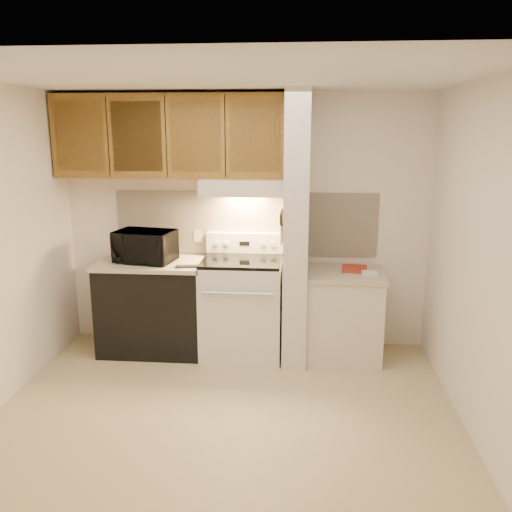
# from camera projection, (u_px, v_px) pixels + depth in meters

# --- Properties ---
(floor) EXTENTS (3.60, 3.60, 0.00)m
(floor) POSITION_uv_depth(u_px,v_px,m) (226.00, 412.00, 4.23)
(floor) COLOR #C8B888
(floor) RESTS_ON ground
(ceiling) EXTENTS (3.60, 3.60, 0.00)m
(ceiling) POSITION_uv_depth(u_px,v_px,m) (221.00, 77.00, 3.65)
(ceiling) COLOR white
(ceiling) RESTS_ON wall_back
(wall_back) EXTENTS (3.60, 2.50, 0.02)m
(wall_back) POSITION_uv_depth(u_px,v_px,m) (245.00, 222.00, 5.40)
(wall_back) COLOR white
(wall_back) RESTS_ON floor
(wall_right) EXTENTS (0.02, 3.00, 2.50)m
(wall_right) POSITION_uv_depth(u_px,v_px,m) (478.00, 262.00, 3.79)
(wall_right) COLOR white
(wall_right) RESTS_ON floor
(backsplash) EXTENTS (2.60, 0.02, 0.63)m
(backsplash) POSITION_uv_depth(u_px,v_px,m) (245.00, 223.00, 5.39)
(backsplash) COLOR white
(backsplash) RESTS_ON wall_back
(range_body) EXTENTS (0.76, 0.65, 0.92)m
(range_body) POSITION_uv_depth(u_px,v_px,m) (242.00, 308.00, 5.24)
(range_body) COLOR silver
(range_body) RESTS_ON floor
(oven_window) EXTENTS (0.50, 0.01, 0.30)m
(oven_window) POSITION_uv_depth(u_px,v_px,m) (238.00, 315.00, 4.93)
(oven_window) COLOR black
(oven_window) RESTS_ON range_body
(oven_handle) EXTENTS (0.65, 0.02, 0.02)m
(oven_handle) POSITION_uv_depth(u_px,v_px,m) (237.00, 294.00, 4.84)
(oven_handle) COLOR silver
(oven_handle) RESTS_ON range_body
(cooktop) EXTENTS (0.74, 0.64, 0.03)m
(cooktop) POSITION_uv_depth(u_px,v_px,m) (242.00, 261.00, 5.13)
(cooktop) COLOR black
(cooktop) RESTS_ON range_body
(range_backguard) EXTENTS (0.76, 0.08, 0.20)m
(range_backguard) POSITION_uv_depth(u_px,v_px,m) (245.00, 243.00, 5.38)
(range_backguard) COLOR silver
(range_backguard) RESTS_ON range_body
(range_display) EXTENTS (0.10, 0.01, 0.04)m
(range_display) POSITION_uv_depth(u_px,v_px,m) (244.00, 244.00, 5.34)
(range_display) COLOR black
(range_display) RESTS_ON range_backguard
(range_knob_left_outer) EXTENTS (0.05, 0.02, 0.05)m
(range_knob_left_outer) POSITION_uv_depth(u_px,v_px,m) (216.00, 243.00, 5.36)
(range_knob_left_outer) COLOR silver
(range_knob_left_outer) RESTS_ON range_backguard
(range_knob_left_inner) EXTENTS (0.05, 0.02, 0.05)m
(range_knob_left_inner) POSITION_uv_depth(u_px,v_px,m) (226.00, 243.00, 5.36)
(range_knob_left_inner) COLOR silver
(range_knob_left_inner) RESTS_ON range_backguard
(range_knob_right_inner) EXTENTS (0.05, 0.02, 0.05)m
(range_knob_right_inner) POSITION_uv_depth(u_px,v_px,m) (263.00, 244.00, 5.33)
(range_knob_right_inner) COLOR silver
(range_knob_right_inner) RESTS_ON range_backguard
(range_knob_right_outer) EXTENTS (0.05, 0.02, 0.05)m
(range_knob_right_outer) POSITION_uv_depth(u_px,v_px,m) (273.00, 244.00, 5.32)
(range_knob_right_outer) COLOR silver
(range_knob_right_outer) RESTS_ON range_backguard
(dishwasher_front) EXTENTS (1.00, 0.63, 0.87)m
(dishwasher_front) POSITION_uv_depth(u_px,v_px,m) (154.00, 308.00, 5.33)
(dishwasher_front) COLOR black
(dishwasher_front) RESTS_ON floor
(left_countertop) EXTENTS (1.04, 0.67, 0.04)m
(left_countertop) POSITION_uv_depth(u_px,v_px,m) (151.00, 263.00, 5.23)
(left_countertop) COLOR #C3B799
(left_countertop) RESTS_ON dishwasher_front
(spoon_rest) EXTENTS (0.24, 0.11, 0.02)m
(spoon_rest) POSITION_uv_depth(u_px,v_px,m) (188.00, 266.00, 4.99)
(spoon_rest) COLOR black
(spoon_rest) RESTS_ON left_countertop
(teal_jar) EXTENTS (0.12, 0.12, 0.11)m
(teal_jar) POSITION_uv_depth(u_px,v_px,m) (162.00, 251.00, 5.42)
(teal_jar) COLOR #20615D
(teal_jar) RESTS_ON left_countertop
(outlet) EXTENTS (0.08, 0.01, 0.12)m
(outlet) POSITION_uv_depth(u_px,v_px,m) (198.00, 236.00, 5.45)
(outlet) COLOR beige
(outlet) RESTS_ON backsplash
(microwave) EXTENTS (0.60, 0.46, 0.30)m
(microwave) POSITION_uv_depth(u_px,v_px,m) (145.00, 246.00, 5.17)
(microwave) COLOR black
(microwave) RESTS_ON left_countertop
(partition_pillar) EXTENTS (0.22, 0.70, 2.50)m
(partition_pillar) POSITION_uv_depth(u_px,v_px,m) (296.00, 229.00, 5.01)
(partition_pillar) COLOR beige
(partition_pillar) RESTS_ON floor
(pillar_trim) EXTENTS (0.01, 0.70, 0.04)m
(pillar_trim) POSITION_uv_depth(u_px,v_px,m) (284.00, 223.00, 5.01)
(pillar_trim) COLOR brown
(pillar_trim) RESTS_ON partition_pillar
(knife_strip) EXTENTS (0.02, 0.42, 0.04)m
(knife_strip) POSITION_uv_depth(u_px,v_px,m) (283.00, 222.00, 4.96)
(knife_strip) COLOR black
(knife_strip) RESTS_ON partition_pillar
(knife_blade_a) EXTENTS (0.01, 0.03, 0.16)m
(knife_blade_a) POSITION_uv_depth(u_px,v_px,m) (281.00, 237.00, 4.82)
(knife_blade_a) COLOR silver
(knife_blade_a) RESTS_ON knife_strip
(knife_handle_a) EXTENTS (0.02, 0.02, 0.10)m
(knife_handle_a) POSITION_uv_depth(u_px,v_px,m) (281.00, 220.00, 4.80)
(knife_handle_a) COLOR black
(knife_handle_a) RESTS_ON knife_strip
(knife_blade_b) EXTENTS (0.01, 0.04, 0.18)m
(knife_blade_b) POSITION_uv_depth(u_px,v_px,m) (281.00, 236.00, 4.89)
(knife_blade_b) COLOR silver
(knife_blade_b) RESTS_ON knife_strip
(knife_handle_b) EXTENTS (0.02, 0.02, 0.10)m
(knife_handle_b) POSITION_uv_depth(u_px,v_px,m) (281.00, 218.00, 4.87)
(knife_handle_b) COLOR black
(knife_handle_b) RESTS_ON knife_strip
(knife_blade_c) EXTENTS (0.01, 0.04, 0.20)m
(knife_blade_c) POSITION_uv_depth(u_px,v_px,m) (281.00, 235.00, 4.99)
(knife_blade_c) COLOR silver
(knife_blade_c) RESTS_ON knife_strip
(knife_handle_c) EXTENTS (0.02, 0.02, 0.10)m
(knife_handle_c) POSITION_uv_depth(u_px,v_px,m) (282.00, 217.00, 4.95)
(knife_handle_c) COLOR black
(knife_handle_c) RESTS_ON knife_strip
(knife_blade_d) EXTENTS (0.01, 0.04, 0.16)m
(knife_blade_d) POSITION_uv_depth(u_px,v_px,m) (282.00, 231.00, 5.07)
(knife_blade_d) COLOR silver
(knife_blade_d) RESTS_ON knife_strip
(knife_handle_d) EXTENTS (0.02, 0.02, 0.10)m
(knife_handle_d) POSITION_uv_depth(u_px,v_px,m) (282.00, 215.00, 5.03)
(knife_handle_d) COLOR black
(knife_handle_d) RESTS_ON knife_strip
(knife_blade_e) EXTENTS (0.01, 0.04, 0.18)m
(knife_blade_e) POSITION_uv_depth(u_px,v_px,m) (282.00, 231.00, 5.13)
(knife_blade_e) COLOR silver
(knife_blade_e) RESTS_ON knife_strip
(knife_handle_e) EXTENTS (0.02, 0.02, 0.10)m
(knife_handle_e) POSITION_uv_depth(u_px,v_px,m) (282.00, 214.00, 5.12)
(knife_handle_e) COLOR black
(knife_handle_e) RESTS_ON knife_strip
(oven_mitt) EXTENTS (0.03, 0.11, 0.26)m
(oven_mitt) POSITION_uv_depth(u_px,v_px,m) (283.00, 229.00, 5.20)
(oven_mitt) COLOR gray
(oven_mitt) RESTS_ON partition_pillar
(right_cab_base) EXTENTS (0.70, 0.60, 0.81)m
(right_cab_base) POSITION_uv_depth(u_px,v_px,m) (343.00, 317.00, 5.17)
(right_cab_base) COLOR beige
(right_cab_base) RESTS_ON floor
(right_countertop) EXTENTS (0.74, 0.64, 0.04)m
(right_countertop) POSITION_uv_depth(u_px,v_px,m) (344.00, 274.00, 5.07)
(right_countertop) COLOR #C3B799
(right_countertop) RESTS_ON right_cab_base
(red_folder) EXTENTS (0.27, 0.34, 0.01)m
(red_folder) POSITION_uv_depth(u_px,v_px,m) (354.00, 269.00, 5.16)
(red_folder) COLOR #B53522
(red_folder) RESTS_ON right_countertop
(white_box) EXTENTS (0.14, 0.09, 0.04)m
(white_box) POSITION_uv_depth(u_px,v_px,m) (370.00, 273.00, 4.95)
(white_box) COLOR white
(white_box) RESTS_ON right_countertop
(range_hood) EXTENTS (0.78, 0.44, 0.15)m
(range_hood) POSITION_uv_depth(u_px,v_px,m) (243.00, 186.00, 5.10)
(range_hood) COLOR beige
(range_hood) RESTS_ON upper_cabinets
(hood_lip) EXTENTS (0.78, 0.04, 0.06)m
(hood_lip) POSITION_uv_depth(u_px,v_px,m) (240.00, 194.00, 4.90)
(hood_lip) COLOR beige
(hood_lip) RESTS_ON range_hood
(upper_cabinets) EXTENTS (2.18, 0.33, 0.77)m
(upper_cabinets) POSITION_uv_depth(u_px,v_px,m) (170.00, 136.00, 5.09)
(upper_cabinets) COLOR brown
(upper_cabinets) RESTS_ON wall_back
(cab_door_a) EXTENTS (0.46, 0.01, 0.63)m
(cab_door_a) POSITION_uv_depth(u_px,v_px,m) (79.00, 136.00, 5.00)
(cab_door_a) COLOR brown
(cab_door_a) RESTS_ON upper_cabinets
(cab_gap_a) EXTENTS (0.01, 0.01, 0.73)m
(cab_gap_a) POSITION_uv_depth(u_px,v_px,m) (108.00, 137.00, 4.98)
(cab_gap_a) COLOR black
(cab_gap_a) RESTS_ON upper_cabinets
(cab_door_b) EXTENTS (0.46, 0.01, 0.63)m
(cab_door_b) POSITION_uv_depth(u_px,v_px,m) (137.00, 137.00, 4.96)
(cab_door_b) COLOR brown
(cab_door_b) RESTS_ON upper_cabinets
(cab_gap_b) EXTENTS (0.01, 0.01, 0.73)m
(cab_gap_b) POSITION_uv_depth(u_px,v_px,m) (166.00, 137.00, 4.93)
(cab_gap_b) COLOR black
(cab_gap_b) RESTS_ON upper_cabinets
(cab_door_c) EXTENTS (0.46, 0.01, 0.63)m
(cab_door_c) POSITION_uv_depth(u_px,v_px,m) (195.00, 137.00, 4.91)
(cab_door_c) COLOR brown
(cab_door_c) RESTS_ON upper_cabinets
(cab_gap_c) EXTENTS (0.01, 0.01, 0.73)m
(cab_gap_c) POSITION_uv_depth(u_px,v_px,m) (225.00, 137.00, 4.89)
(cab_gap_c) COLOR black
(cab_gap_c) RESTS_ON upper_cabinets
(cab_door_d) EXTENTS (0.46, 0.01, 0.63)m
(cab_door_d) POSITION_uv_depth(u_px,v_px,m) (255.00, 137.00, 4.87)
(cab_door_d) COLOR brown
(cab_door_d) RESTS_ON upper_cabinets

